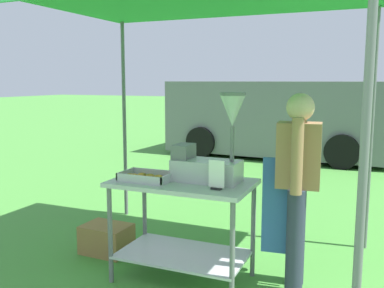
% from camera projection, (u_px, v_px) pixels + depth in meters
% --- Properties ---
extents(ground_plane, '(70.00, 70.00, 0.00)m').
position_uv_depth(ground_plane, '(304.00, 170.00, 8.37)').
color(ground_plane, '#478E38').
extents(donut_cart, '(1.18, 0.69, 0.87)m').
position_uv_depth(donut_cart, '(183.00, 209.00, 3.67)').
color(donut_cart, '#B7B7BC').
rests_on(donut_cart, ground).
extents(donut_tray, '(0.42, 0.28, 0.07)m').
position_uv_depth(donut_tray, '(146.00, 178.00, 3.64)').
color(donut_tray, '#B7B7BC').
rests_on(donut_tray, donut_cart).
extents(donut_fryer, '(0.61, 0.28, 0.74)m').
position_uv_depth(donut_fryer, '(211.00, 154.00, 3.57)').
color(donut_fryer, '#B7B7BC').
rests_on(donut_fryer, donut_cart).
extents(menu_sign, '(0.13, 0.05, 0.23)m').
position_uv_depth(menu_sign, '(217.00, 177.00, 3.33)').
color(menu_sign, black).
rests_on(menu_sign, donut_cart).
extents(vendor, '(0.46, 0.54, 1.61)m').
position_uv_depth(vendor, '(297.00, 182.00, 3.46)').
color(vendor, '#2D3347').
rests_on(vendor, ground).
extents(supply_crate, '(0.48, 0.36, 0.28)m').
position_uv_depth(supply_crate, '(107.00, 239.00, 4.32)').
color(supply_crate, olive).
rests_on(supply_crate, ground).
extents(van_grey, '(4.98, 2.29, 1.69)m').
position_uv_depth(van_grey, '(280.00, 118.00, 9.83)').
color(van_grey, slate).
rests_on(van_grey, ground).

